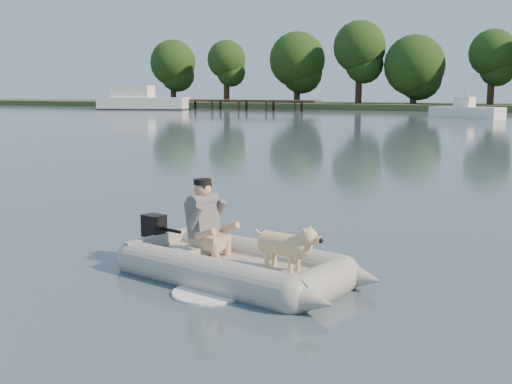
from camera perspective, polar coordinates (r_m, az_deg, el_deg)
The scene contains 9 objects.
water at distance 7.55m, azimuth -4.92°, elevation -7.47°, with size 160.00×160.00×0.00m, color slate.
dock at distance 65.38m, azimuth -2.00°, elevation 7.75°, with size 18.00×2.00×1.04m, color #4C331E, non-canonical shape.
treeline at distance 67.84m, azimuth 19.14°, elevation 11.51°, with size 71.02×7.35×9.27m.
dinghy at distance 7.28m, azimuth -1.39°, elevation -4.01°, with size 4.12×3.01×1.19m, color gray, non-canonical shape.
man at distance 7.66m, azimuth -4.64°, elevation -2.12°, with size 0.62×0.53×0.92m, color #5A5A5E, non-canonical shape.
dog at distance 7.00m, azimuth 2.35°, elevation -5.02°, with size 0.79×0.28×0.53m, color tan, non-canonical shape.
outboard_motor at distance 8.27m, azimuth -9.02°, elevation -4.16°, with size 0.35×0.25×0.67m, color black, non-canonical shape.
cabin_cruiser at distance 67.20m, azimuth -9.96°, elevation 8.27°, with size 9.44×3.37×2.92m, color white, non-canonical shape.
motorboat at distance 49.82m, azimuth 18.25°, elevation 7.44°, with size 5.35×2.06×2.26m, color white, non-canonical shape.
Camera 1 is at (3.62, -6.26, 2.16)m, focal length 45.00 mm.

